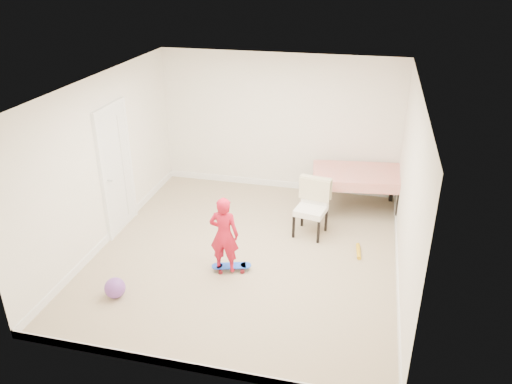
% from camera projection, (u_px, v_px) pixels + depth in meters
% --- Properties ---
extents(ground, '(5.00, 5.00, 0.00)m').
position_uv_depth(ground, '(247.00, 252.00, 7.68)').
color(ground, tan).
rests_on(ground, ground).
extents(ceiling, '(4.50, 5.00, 0.04)m').
position_uv_depth(ceiling, '(245.00, 86.00, 6.57)').
color(ceiling, white).
rests_on(ceiling, wall_back).
extents(wall_back, '(4.50, 0.04, 2.60)m').
position_uv_depth(wall_back, '(279.00, 124.00, 9.30)').
color(wall_back, white).
rests_on(wall_back, ground).
extents(wall_front, '(4.50, 0.04, 2.60)m').
position_uv_depth(wall_front, '(184.00, 272.00, 4.95)').
color(wall_front, white).
rests_on(wall_front, ground).
extents(wall_left, '(0.04, 5.00, 2.60)m').
position_uv_depth(wall_left, '(104.00, 162.00, 7.59)').
color(wall_left, white).
rests_on(wall_left, ground).
extents(wall_right, '(0.04, 5.00, 2.60)m').
position_uv_depth(wall_right, '(407.00, 190.00, 6.66)').
color(wall_right, white).
rests_on(wall_right, ground).
extents(door, '(0.11, 0.94, 2.11)m').
position_uv_depth(door, '(116.00, 171.00, 7.97)').
color(door, white).
rests_on(door, ground).
extents(baseboard_back, '(4.50, 0.02, 0.12)m').
position_uv_depth(baseboard_back, '(278.00, 184.00, 9.84)').
color(baseboard_back, white).
rests_on(baseboard_back, ground).
extents(baseboard_front, '(4.50, 0.02, 0.12)m').
position_uv_depth(baseboard_front, '(190.00, 367.00, 5.47)').
color(baseboard_front, white).
rests_on(baseboard_front, ground).
extents(baseboard_left, '(0.02, 5.00, 0.12)m').
position_uv_depth(baseboard_left, '(114.00, 232.00, 8.13)').
color(baseboard_left, white).
rests_on(baseboard_left, ground).
extents(baseboard_right, '(0.02, 5.00, 0.12)m').
position_uv_depth(baseboard_right, '(397.00, 268.00, 7.19)').
color(baseboard_right, white).
rests_on(baseboard_right, ground).
extents(dining_table, '(1.66, 1.16, 0.73)m').
position_uv_depth(dining_table, '(357.00, 190.00, 8.85)').
color(dining_table, '#B31F09').
rests_on(dining_table, ground).
extents(dining_chair, '(0.62, 0.68, 0.94)m').
position_uv_depth(dining_chair, '(311.00, 209.00, 7.99)').
color(dining_chair, white).
rests_on(dining_chair, ground).
extents(skateboard, '(0.61, 0.36, 0.09)m').
position_uv_depth(skateboard, '(232.00, 268.00, 7.23)').
color(skateboard, '#1738C6').
rests_on(skateboard, ground).
extents(child, '(0.42, 0.28, 1.15)m').
position_uv_depth(child, '(224.00, 237.00, 6.98)').
color(child, red).
rests_on(child, ground).
extents(balloon, '(0.28, 0.28, 0.28)m').
position_uv_depth(balloon, '(115.00, 288.00, 6.63)').
color(balloon, purple).
rests_on(balloon, ground).
extents(foam_toy, '(0.10, 0.40, 0.06)m').
position_uv_depth(foam_toy, '(358.00, 251.00, 7.65)').
color(foam_toy, gold).
rests_on(foam_toy, ground).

